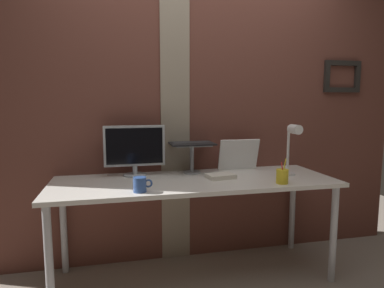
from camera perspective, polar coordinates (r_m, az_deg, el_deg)
The scene contains 11 objects.
ground_plane at distance 2.72m, azimuth 2.69°, elevation -21.70°, with size 6.00×6.00×0.00m, color gray.
brick_wall_back at distance 2.79m, azimuth 0.47°, elevation 5.61°, with size 3.70×0.16×2.47m.
desk at distance 2.46m, azimuth 0.53°, elevation -7.69°, with size 2.05×0.70×0.75m.
monitor at distance 2.56m, azimuth -9.84°, elevation -0.68°, with size 0.46×0.18×0.39m.
laptop_stand at distance 2.64m, azimuth -0.01°, elevation -1.68°, with size 0.28×0.22×0.23m.
laptop at distance 2.69m, azimuth -0.36°, elevation 1.37°, with size 0.35×0.31×0.22m.
whiteboard_panel at distance 2.79m, azimuth 8.03°, elevation -1.81°, with size 0.34×0.02×0.27m, color white.
desk_lamp at distance 2.62m, azimuth 16.78°, elevation -0.01°, with size 0.12×0.20×0.40m.
pen_cup at distance 2.40m, azimuth 15.25°, elevation -5.37°, with size 0.08×0.08×0.18m.
coffee_mug at distance 2.13m, azimuth -8.89°, elevation -6.90°, with size 0.12×0.08×0.09m.
paper_clutter_stack at distance 2.49m, azimuth 4.96°, elevation -5.51°, with size 0.20×0.14×0.03m, color silver.
Camera 1 is at (-0.65, -2.29, 1.31)m, focal length 31.04 mm.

